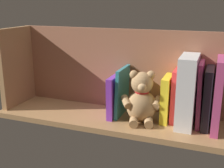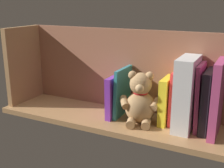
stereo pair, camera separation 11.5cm
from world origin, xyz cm
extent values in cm
cube|color=#A87A4C|center=(0.00, 0.00, -1.10)|extent=(95.81, 27.24, 2.20)
cube|color=#9C6246|center=(0.00, -11.37, 17.34)|extent=(95.81, 1.50, 34.68)
cube|color=#A87A4C|center=(45.91, 0.00, 17.34)|extent=(2.40, 21.24, 34.68)
cube|color=#B23F72|center=(-40.06, -1.57, 13.32)|extent=(2.69, 17.29, 26.64)
cube|color=black|center=(-36.68, -2.92, 11.28)|extent=(2.79, 14.60, 22.55)
cube|color=#B23F72|center=(-33.91, -3.54, 12.22)|extent=(2.17, 13.36, 24.46)
cube|color=silver|center=(-29.35, -1.72, 13.39)|extent=(6.36, 16.79, 26.79)
cube|color=red|center=(-24.59, -4.52, 10.35)|extent=(2.01, 11.40, 20.71)
cube|color=yellow|center=(-21.53, -3.79, 8.97)|extent=(2.97, 12.86, 17.94)
ellipsoid|color=tan|center=(-12.61, 0.87, 6.23)|extent=(14.20, 13.33, 12.45)
sphere|color=tan|center=(-12.61, 0.87, 15.66)|extent=(8.56, 8.56, 8.56)
sphere|color=tan|center=(-15.70, 0.03, 18.87)|extent=(3.31, 3.31, 3.31)
sphere|color=tan|center=(-9.51, 1.72, 18.87)|extent=(3.31, 3.31, 3.31)
sphere|color=tan|center=(-13.57, 4.38, 15.02)|extent=(3.31, 3.31, 3.31)
cylinder|color=tan|center=(-18.72, 0.81, 8.40)|extent=(3.41, 6.34, 4.61)
cylinder|color=tan|center=(-7.31, 3.93, 8.40)|extent=(5.92, 6.68, 4.61)
cylinder|color=tan|center=(-16.70, 5.24, 1.65)|extent=(4.42, 5.38, 3.31)
cylinder|color=tan|center=(-11.30, 6.71, 1.65)|extent=(4.42, 5.38, 3.31)
torus|color=red|center=(-12.61, 0.87, 12.26)|extent=(6.98, 6.98, 0.97)
cube|color=teal|center=(-3.39, -2.86, 10.03)|extent=(2.11, 14.71, 20.10)
cube|color=purple|center=(-0.88, -2.13, 8.47)|extent=(2.56, 16.17, 16.97)
camera|label=1|loc=(-38.73, 103.64, 45.54)|focal=46.09mm
camera|label=2|loc=(-49.28, 99.06, 45.54)|focal=46.09mm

